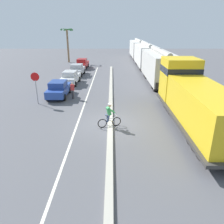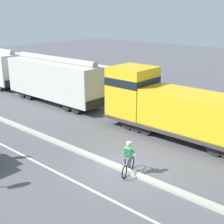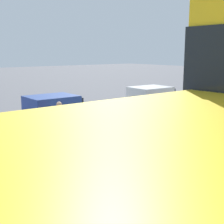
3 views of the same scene
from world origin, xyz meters
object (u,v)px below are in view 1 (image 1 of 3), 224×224
Objects in this scene: locomotive at (192,99)px; palm_tree_near at (67,38)px; cyclist at (108,116)px; parked_car_white at (70,77)px; hopper_car_trailing at (137,49)px; hopper_car_lead at (158,66)px; hopper_car_middle at (144,55)px; parked_car_red at (81,64)px; parked_car_blue at (58,89)px; pedestrian_by_cars at (72,90)px; stop_sign at (35,82)px; parked_car_silver at (76,70)px.

palm_tree_near is (-14.39, 29.70, 2.79)m from locomotive.
parked_car_white is at bearing 111.42° from cyclist.
hopper_car_trailing is 36.70m from cyclist.
palm_tree_near reaches higher than hopper_car_lead.
palm_tree_near is at bearing 157.57° from hopper_car_middle.
locomotive reaches higher than parked_car_red.
locomotive is 2.75× the size of parked_car_blue.
hopper_car_trailing is (0.00, 23.20, 0.00)m from hopper_car_lead.
hopper_car_lead is at bearing 65.35° from cyclist.
cyclist is at bearing -60.86° from pedestrian_by_cars.
stop_sign is at bearing -147.58° from hopper_car_lead.
parked_car_silver is 2.64× the size of pedestrian_by_cars.
parked_car_red is (-10.84, 22.74, -0.98)m from locomotive.
parked_car_silver is at bearing -90.05° from parked_car_red.
pedestrian_by_cars is (1.24, -11.22, 0.03)m from parked_car_silver.
hopper_car_middle is 1.00× the size of hopper_car_trailing.
palm_tree_near reaches higher than parked_car_white.
hopper_car_trailing is at bearing 90.00° from hopper_car_lead.
parked_car_blue is 0.99× the size of parked_car_red.
cyclist is (5.14, -7.16, 0.00)m from parked_car_blue.
parked_car_silver is at bearing 96.31° from pedestrian_by_cars.
parked_car_white is 5.24m from parked_car_silver.
palm_tree_near reaches higher than parked_car_blue.
parked_car_white is at bearing -90.25° from parked_car_silver.
hopper_car_middle reaches higher than parked_car_blue.
hopper_car_lead is (0.00, 12.16, 0.28)m from locomotive.
palm_tree_near is at bearing 105.50° from parked_car_silver.
parked_car_white is 1.00× the size of parked_car_red.
cyclist is 31.89m from palm_tree_near.
parked_car_white is 11.05m from parked_car_red.
locomotive is 7.17× the size of pedestrian_by_cars.
parked_car_blue is 0.99× the size of parked_car_silver.
palm_tree_near reaches higher than cyclist.
hopper_car_middle is 6.18× the size of cyclist.
hopper_car_lead is 11.60m from hopper_car_middle.
pedestrian_by_cars is (-9.61, -6.45, -1.23)m from hopper_car_lead.
hopper_car_middle is at bearing 5.38° from parked_car_red.
palm_tree_near reaches higher than stop_sign.
parked_car_silver is 12.92m from stop_sign.
pedestrian_by_cars is at bearing -146.12° from hopper_car_lead.
hopper_car_trailing is at bearing 72.05° from pedestrian_by_cars.
hopper_car_lead is 11.92m from parked_car_silver.
locomotive is at bearing 7.93° from cyclist.
hopper_car_trailing is 26.08m from parked_car_white.
hopper_car_trailing is 6.54× the size of pedestrian_by_cars.
hopper_car_trailing is 31.11m from parked_car_blue.
parked_car_white is (-10.87, -12.07, -1.26)m from hopper_car_middle.
hopper_car_trailing is at bearing 80.65° from cyclist.
parked_car_blue is at bearing 150.33° from locomotive.
hopper_car_lead is 2.48× the size of parked_car_white.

